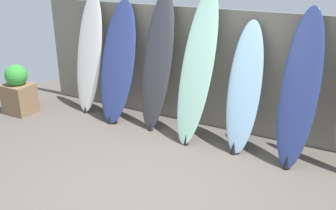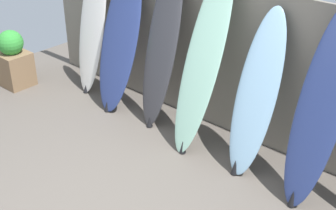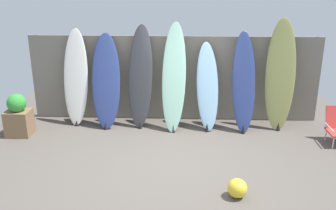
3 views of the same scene
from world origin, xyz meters
name	(u,v)px [view 3 (image 3 of 3)]	position (x,y,z in m)	size (l,w,h in m)	color
ground	(170,161)	(0.00, 0.00, 0.00)	(7.68, 7.68, 0.00)	#5B544C
fence_back	(174,79)	(0.00, 2.01, 0.90)	(6.08, 0.11, 1.80)	gray
surfboard_white_0	(76,78)	(-2.01, 1.68, 0.97)	(0.53, 0.52, 1.97)	white
surfboard_navy_1	(106,81)	(-1.37, 1.59, 0.93)	(0.63, 0.73, 1.89)	navy
surfboard_charcoal_2	(140,77)	(-0.67, 1.62, 1.02)	(0.56, 0.62, 2.06)	#38383D
surfboard_seafoam_3	(174,78)	(0.01, 1.53, 1.04)	(0.52, 0.79, 2.11)	#9ED6BC
surfboard_skyblue_4	(207,87)	(0.69, 1.58, 0.85)	(0.52, 0.77, 1.72)	#8CB7D6
surfboard_navy_5	(244,83)	(1.40, 1.53, 0.96)	(0.47, 0.75, 1.94)	navy
surfboard_olive_6	(280,75)	(2.13, 1.62, 1.09)	(0.64, 0.61, 2.21)	olive
planter_box	(18,116)	(-2.99, 0.97, 0.39)	(0.46, 0.41, 0.84)	#846647
beach_ball	(237,188)	(0.98, -1.06, 0.14)	(0.28, 0.28, 0.28)	yellow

